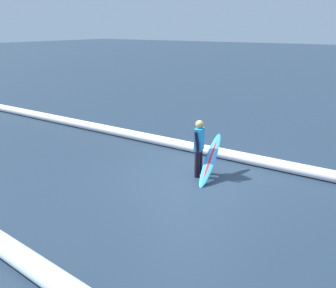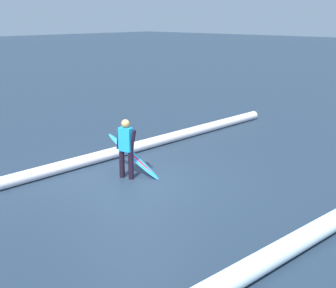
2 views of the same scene
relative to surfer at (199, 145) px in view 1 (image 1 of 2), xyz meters
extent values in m
plane|color=#213143|center=(0.08, 0.34, -0.88)|extent=(164.00, 164.00, 0.00)
cylinder|color=black|center=(0.03, -0.14, -0.51)|extent=(0.14, 0.14, 0.74)
cylinder|color=black|center=(-0.03, 0.14, -0.51)|extent=(0.14, 0.14, 0.74)
cube|color=#198CD8|center=(0.00, 0.00, 0.17)|extent=(0.28, 0.38, 0.61)
sphere|color=#AC8550|center=(0.00, 0.00, 0.58)|extent=(0.22, 0.22, 0.22)
cylinder|color=black|center=(0.05, -0.21, 0.17)|extent=(0.09, 0.17, 0.59)
cylinder|color=black|center=(-0.05, 0.21, 0.17)|extent=(0.09, 0.22, 0.58)
ellipsoid|color=#268CE5|center=(-0.32, -0.08, -0.37)|extent=(0.59, 1.64, 1.05)
ellipsoid|color=red|center=(-0.32, -0.08, -0.36)|extent=(0.35, 1.29, 0.85)
cylinder|color=white|center=(1.93, -1.61, -0.71)|extent=(20.85, 0.41, 0.32)
camera|label=1|loc=(-4.61, 8.22, 3.05)|focal=39.24mm
camera|label=2|loc=(7.90, 8.80, 3.24)|focal=50.95mm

